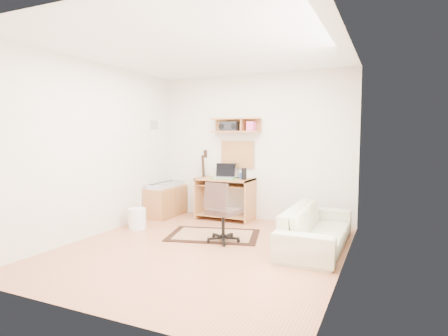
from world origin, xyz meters
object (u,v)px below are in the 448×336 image
at_px(task_chair, 223,212).
at_px(cabinet, 166,201).
at_px(printer, 293,220).
at_px(desk, 225,199).
at_px(sofa, 317,221).

distance_m(task_chair, cabinet, 2.05).
xyz_separation_m(cabinet, printer, (2.37, 0.26, -0.19)).
bearing_deg(task_chair, desk, 121.86).
relative_size(cabinet, printer, 1.98).
relative_size(desk, sofa, 0.54).
xyz_separation_m(desk, task_chair, (0.56, -1.31, 0.06)).
bearing_deg(printer, desk, -178.80).
height_order(task_chair, printer, task_chair).
relative_size(desk, cabinet, 1.11).
distance_m(desk, printer, 1.26).
distance_m(desk, sofa, 2.07).
xyz_separation_m(task_chair, sofa, (1.25, 0.30, -0.08)).
bearing_deg(sofa, cabinet, 74.36).
height_order(task_chair, cabinet, task_chair).
height_order(desk, task_chair, task_chair).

